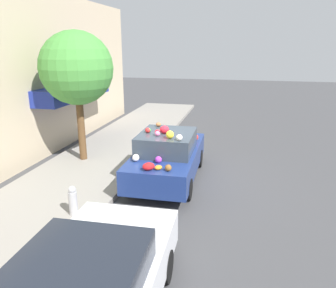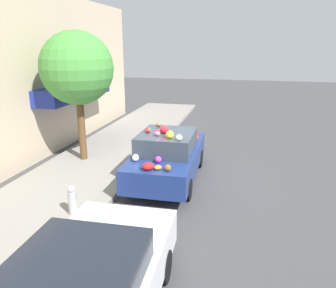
{
  "view_description": "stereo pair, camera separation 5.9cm",
  "coord_description": "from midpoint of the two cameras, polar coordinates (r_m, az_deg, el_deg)",
  "views": [
    {
      "loc": [
        -8.95,
        -1.98,
        3.9
      ],
      "look_at": [
        0.0,
        0.08,
        1.11
      ],
      "focal_mm": 35.0,
      "sensor_mm": 36.0,
      "label": 1
    },
    {
      "loc": [
        -8.93,
        -2.04,
        3.9
      ],
      "look_at": [
        0.0,
        0.08,
        1.11
      ],
      "focal_mm": 35.0,
      "sensor_mm": 36.0,
      "label": 2
    }
  ],
  "objects": [
    {
      "name": "sidewalk_curb",
      "position": [
        10.81,
        -13.88,
        -4.35
      ],
      "size": [
        24.0,
        3.2,
        0.15
      ],
      "color": "gray",
      "rests_on": "ground"
    },
    {
      "name": "fire_hydrant",
      "position": [
        7.9,
        -16.44,
        -9.39
      ],
      "size": [
        0.2,
        0.2,
        0.7
      ],
      "color": "#B2B2B7",
      "rests_on": "sidewalk_curb"
    },
    {
      "name": "street_tree",
      "position": [
        11.02,
        -15.79,
        12.51
      ],
      "size": [
        2.33,
        2.33,
        4.21
      ],
      "color": "brown",
      "rests_on": "sidewalk_curb"
    },
    {
      "name": "art_car",
      "position": [
        9.69,
        -0.21,
        -1.97
      ],
      "size": [
        4.03,
        1.82,
        1.71
      ],
      "rotation": [
        0.0,
        0.0,
        0.02
      ],
      "color": "navy",
      "rests_on": "ground"
    },
    {
      "name": "building_facade",
      "position": [
        11.49,
        -24.54,
        10.0
      ],
      "size": [
        18.0,
        1.2,
        5.72
      ],
      "color": "#C6B293",
      "rests_on": "ground"
    },
    {
      "name": "ground_plane",
      "position": [
        9.96,
        0.27,
        -6.14
      ],
      "size": [
        60.0,
        60.0,
        0.0
      ],
      "primitive_type": "plane",
      "color": "#424244"
    }
  ]
}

